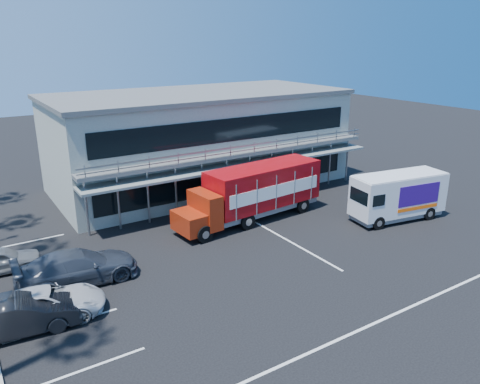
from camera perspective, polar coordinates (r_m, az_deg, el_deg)
ground at (r=24.54m, az=5.76°, el=-8.92°), size 120.00×120.00×0.00m
building at (r=36.81m, az=-4.88°, el=6.43°), size 22.40×12.00×7.30m
red_truck at (r=29.77m, az=1.83°, el=0.10°), size 10.41×3.31×3.45m
white_van at (r=31.51m, az=18.70°, el=-0.42°), size 6.44×3.09×3.02m
parked_car_b at (r=20.97m, az=-25.36°, el=-13.49°), size 4.75×2.07×1.52m
parked_car_c at (r=21.60m, az=-22.46°, el=-12.44°), size 5.09×3.26×1.31m
parked_car_d at (r=23.77m, az=-19.19°, el=-8.68°), size 5.69×2.44×1.63m
parked_car_e at (r=26.38m, az=-27.25°, el=-7.42°), size 3.96×1.89×1.31m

